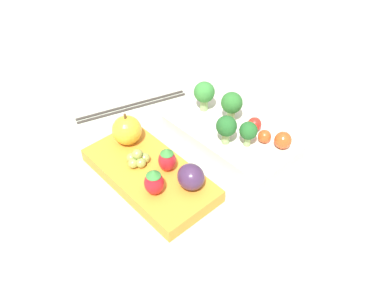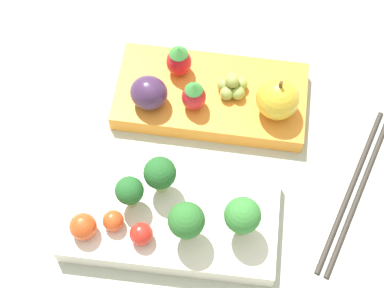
{
  "view_description": "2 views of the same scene",
  "coord_description": "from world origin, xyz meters",
  "px_view_note": "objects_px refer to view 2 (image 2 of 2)",
  "views": [
    {
      "loc": [
        0.42,
        -0.28,
        0.48
      ],
      "look_at": [
        0.01,
        0.0,
        0.03
      ],
      "focal_mm": 40.0,
      "sensor_mm": 36.0,
      "label": 1
    },
    {
      "loc": [
        -0.08,
        0.31,
        0.63
      ],
      "look_at": [
        0.01,
        0.0,
        0.03
      ],
      "focal_mm": 60.0,
      "sensor_mm": 36.0,
      "label": 2
    }
  ],
  "objects_px": {
    "broccoli_floret_0": "(242,216)",
    "cherry_tomato_2": "(113,221)",
    "broccoli_floret_2": "(129,191)",
    "cherry_tomato_1": "(83,226)",
    "cherry_tomato_0": "(141,234)",
    "strawberry_0": "(179,60)",
    "strawberry_1": "(194,96)",
    "grape_cluster": "(232,86)",
    "broccoli_floret_1": "(160,174)",
    "bento_box_fruit": "(211,96)",
    "apple": "(278,99)",
    "bento_box_savoury": "(171,218)",
    "broccoli_floret_3": "(186,221)",
    "chopsticks_pair": "(356,189)",
    "plum": "(149,93)"
  },
  "relations": [
    {
      "from": "broccoli_floret_0",
      "to": "cherry_tomato_2",
      "type": "xyz_separation_m",
      "value": [
        0.12,
        0.03,
        -0.02
      ]
    },
    {
      "from": "strawberry_1",
      "to": "grape_cluster",
      "type": "distance_m",
      "value": 0.05
    },
    {
      "from": "broccoli_floret_1",
      "to": "broccoli_floret_2",
      "type": "bearing_deg",
      "value": 45.85
    },
    {
      "from": "cherry_tomato_2",
      "to": "grape_cluster",
      "type": "bearing_deg",
      "value": -111.09
    },
    {
      "from": "broccoli_floret_1",
      "to": "cherry_tomato_2",
      "type": "bearing_deg",
      "value": 57.67
    },
    {
      "from": "cherry_tomato_0",
      "to": "cherry_tomato_1",
      "type": "xyz_separation_m",
      "value": [
        0.06,
        0.01,
        0.0
      ]
    },
    {
      "from": "broccoli_floret_1",
      "to": "cherry_tomato_2",
      "type": "relative_size",
      "value": 2.37
    },
    {
      "from": "broccoli_floret_0",
      "to": "strawberry_1",
      "type": "height_order",
      "value": "broccoli_floret_0"
    },
    {
      "from": "chopsticks_pair",
      "to": "broccoli_floret_0",
      "type": "bearing_deg",
      "value": 38.75
    },
    {
      "from": "bento_box_savoury",
      "to": "cherry_tomato_2",
      "type": "height_order",
      "value": "cherry_tomato_2"
    },
    {
      "from": "chopsticks_pair",
      "to": "broccoli_floret_3",
      "type": "bearing_deg",
      "value": 33.93
    },
    {
      "from": "broccoli_floret_2",
      "to": "cherry_tomato_2",
      "type": "bearing_deg",
      "value": 71.59
    },
    {
      "from": "broccoli_floret_0",
      "to": "cherry_tomato_1",
      "type": "height_order",
      "value": "broccoli_floret_0"
    },
    {
      "from": "bento_box_fruit",
      "to": "cherry_tomato_1",
      "type": "xyz_separation_m",
      "value": [
        0.08,
        0.2,
        0.03
      ]
    },
    {
      "from": "bento_box_fruit",
      "to": "broccoli_floret_2",
      "type": "xyz_separation_m",
      "value": [
        0.04,
        0.16,
        0.04
      ]
    },
    {
      "from": "broccoli_floret_3",
      "to": "cherry_tomato_2",
      "type": "relative_size",
      "value": 2.57
    },
    {
      "from": "broccoli_floret_2",
      "to": "cherry_tomato_1",
      "type": "relative_size",
      "value": 1.61
    },
    {
      "from": "cherry_tomato_2",
      "to": "cherry_tomato_0",
      "type": "bearing_deg",
      "value": 169.52
    },
    {
      "from": "broccoli_floret_3",
      "to": "apple",
      "type": "bearing_deg",
      "value": -107.68
    },
    {
      "from": "bento_box_savoury",
      "to": "apple",
      "type": "bearing_deg",
      "value": -116.43
    },
    {
      "from": "bento_box_fruit",
      "to": "broccoli_floret_1",
      "type": "bearing_deg",
      "value": 82.16
    },
    {
      "from": "strawberry_0",
      "to": "grape_cluster",
      "type": "height_order",
      "value": "strawberry_0"
    },
    {
      "from": "strawberry_0",
      "to": "strawberry_1",
      "type": "xyz_separation_m",
      "value": [
        -0.03,
        0.04,
        -0.0
      ]
    },
    {
      "from": "bento_box_fruit",
      "to": "broccoli_floret_2",
      "type": "bearing_deg",
      "value": 74.88
    },
    {
      "from": "cherry_tomato_0",
      "to": "cherry_tomato_2",
      "type": "distance_m",
      "value": 0.03
    },
    {
      "from": "cherry_tomato_1",
      "to": "apple",
      "type": "height_order",
      "value": "apple"
    },
    {
      "from": "bento_box_fruit",
      "to": "apple",
      "type": "distance_m",
      "value": 0.08
    },
    {
      "from": "cherry_tomato_1",
      "to": "plum",
      "type": "relative_size",
      "value": 0.66
    },
    {
      "from": "broccoli_floret_2",
      "to": "plum",
      "type": "height_order",
      "value": "broccoli_floret_2"
    },
    {
      "from": "strawberry_1",
      "to": "grape_cluster",
      "type": "xyz_separation_m",
      "value": [
        -0.04,
        -0.03,
        -0.01
      ]
    },
    {
      "from": "strawberry_0",
      "to": "broccoli_floret_3",
      "type": "bearing_deg",
      "value": 108.84
    },
    {
      "from": "strawberry_0",
      "to": "chopsticks_pair",
      "type": "xyz_separation_m",
      "value": [
        -0.22,
        0.08,
        -0.04
      ]
    },
    {
      "from": "broccoli_floret_2",
      "to": "cherry_tomato_1",
      "type": "xyz_separation_m",
      "value": [
        0.03,
        0.04,
        -0.01
      ]
    },
    {
      "from": "cherry_tomato_0",
      "to": "strawberry_1",
      "type": "xyz_separation_m",
      "value": [
        -0.01,
        -0.17,
        0.01
      ]
    },
    {
      "from": "cherry_tomato_1",
      "to": "bento_box_fruit",
      "type": "bearing_deg",
      "value": -111.21
    },
    {
      "from": "cherry_tomato_1",
      "to": "chopsticks_pair",
      "type": "xyz_separation_m",
      "value": [
        -0.26,
        -0.13,
        -0.04
      ]
    },
    {
      "from": "apple",
      "to": "strawberry_0",
      "type": "height_order",
      "value": "apple"
    },
    {
      "from": "bento_box_savoury",
      "to": "strawberry_1",
      "type": "xyz_separation_m",
      "value": [
        0.01,
        -0.13,
        0.03
      ]
    },
    {
      "from": "broccoli_floret_0",
      "to": "grape_cluster",
      "type": "relative_size",
      "value": 1.53
    },
    {
      "from": "cherry_tomato_0",
      "to": "strawberry_1",
      "type": "height_order",
      "value": "strawberry_1"
    },
    {
      "from": "strawberry_0",
      "to": "chopsticks_pair",
      "type": "bearing_deg",
      "value": 159.8
    },
    {
      "from": "cherry_tomato_2",
      "to": "strawberry_0",
      "type": "bearing_deg",
      "value": -92.51
    },
    {
      "from": "bento_box_savoury",
      "to": "cherry_tomato_1",
      "type": "bearing_deg",
      "value": 28.84
    },
    {
      "from": "strawberry_0",
      "to": "strawberry_1",
      "type": "height_order",
      "value": "strawberry_0"
    },
    {
      "from": "broccoli_floret_2",
      "to": "cherry_tomato_2",
      "type": "xyz_separation_m",
      "value": [
        0.01,
        0.03,
        -0.02
      ]
    },
    {
      "from": "grape_cluster",
      "to": "strawberry_0",
      "type": "bearing_deg",
      "value": -8.01
    },
    {
      "from": "apple",
      "to": "strawberry_1",
      "type": "distance_m",
      "value": 0.09
    },
    {
      "from": "cherry_tomato_1",
      "to": "plum",
      "type": "height_order",
      "value": "plum"
    },
    {
      "from": "broccoli_floret_1",
      "to": "plum",
      "type": "bearing_deg",
      "value": -65.59
    },
    {
      "from": "broccoli_floret_2",
      "to": "apple",
      "type": "distance_m",
      "value": 0.19
    }
  ]
}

